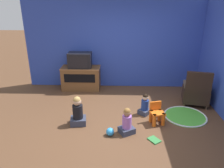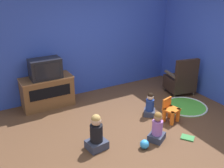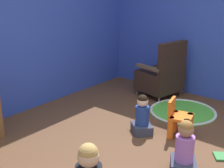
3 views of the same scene
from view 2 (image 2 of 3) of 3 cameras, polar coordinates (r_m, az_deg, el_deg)
name	(u,v)px [view 2 (image 2 of 3)]	position (r m, az deg, el deg)	size (l,w,h in m)	color
ground_plane	(141,130)	(5.33, 6.43, -9.88)	(30.00, 30.00, 0.00)	brown
wall_back	(80,42)	(6.56, -6.88, 9.00)	(5.44, 0.12, 2.66)	#2D47B2
tv_cabinet	(47,91)	(6.25, -13.90, -1.56)	(1.17, 0.54, 0.71)	brown
television	(45,69)	(6.01, -14.30, 3.27)	(0.69, 0.41, 0.45)	black
black_armchair	(181,80)	(6.93, 14.77, 0.75)	(0.75, 0.73, 0.98)	brown
yellow_kid_chair	(171,112)	(5.64, 12.63, -5.94)	(0.36, 0.35, 0.49)	orange
play_mat	(185,106)	(6.40, 15.66, -4.71)	(1.01, 1.01, 0.04)	green
child_watching_left	(157,128)	(4.95, 9.81, -9.47)	(0.39, 0.37, 0.59)	#33384C
child_watching_center	(150,106)	(5.78, 8.24, -4.66)	(0.36, 0.36, 0.53)	#33384C
child_watching_right	(96,134)	(4.65, -3.42, -10.81)	(0.38, 0.34, 0.67)	#33384C
toy_ball	(145,144)	(4.79, 7.09, -12.88)	(0.17, 0.17, 0.17)	#3399E5
book	(188,138)	(5.25, 16.13, -11.17)	(0.28, 0.30, 0.02)	#337F3D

